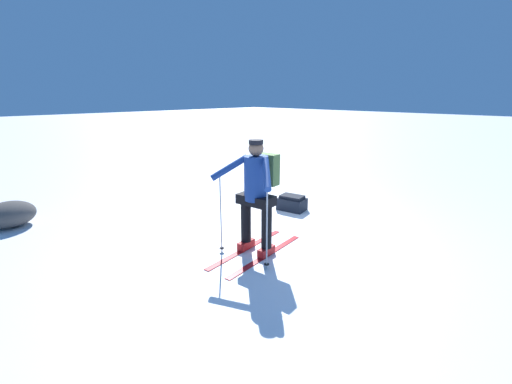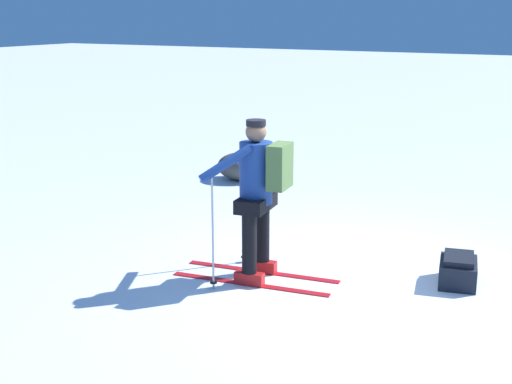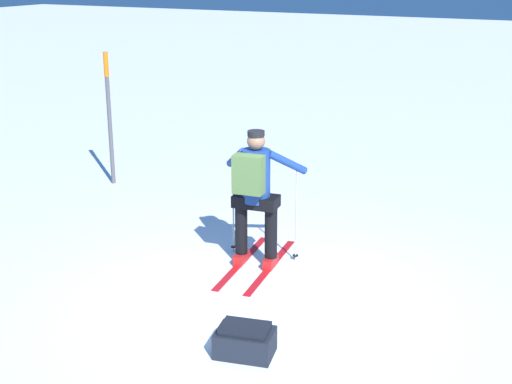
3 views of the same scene
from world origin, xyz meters
name	(u,v)px [view 3 (image 3 of 3)]	position (x,y,z in m)	size (l,w,h in m)	color
ground_plane	(260,297)	(0.00, 0.00, 0.00)	(80.00, 80.00, 0.00)	white
skier	(255,190)	(0.74, 0.43, 0.96)	(1.74, 1.05, 1.66)	red
dropped_backpack	(245,341)	(-1.12, -0.40, 0.14)	(0.47, 0.60, 0.30)	black
trail_marker	(109,109)	(2.67, 4.03, 1.24)	(0.08, 0.08, 2.15)	#4C4C51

